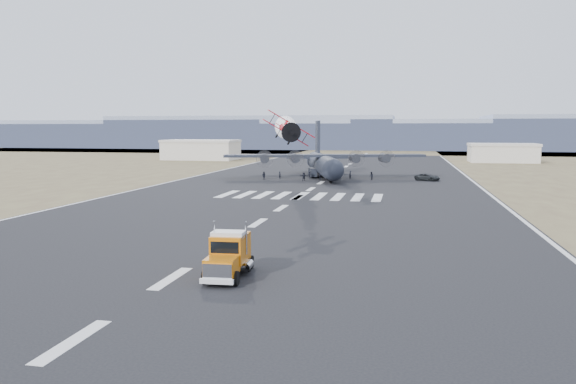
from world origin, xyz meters
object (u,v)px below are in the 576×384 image
(semi_truck, at_px, (229,254))
(support_vehicle, at_px, (427,177))
(crew_c, at_px, (310,175))
(crew_g, at_px, (350,175))
(aerobatic_biplane, at_px, (287,129))
(crew_f, at_px, (304,176))
(crew_a, at_px, (280,175))
(crew_e, at_px, (334,175))
(crew_h, at_px, (371,176))
(hangar_right, at_px, (503,153))
(crew_b, at_px, (264,175))
(hangar_left, at_px, (201,150))
(transport_aircraft, at_px, (323,163))
(crew_d, at_px, (320,176))

(semi_truck, distance_m, support_vehicle, 81.04)
(crew_c, xyz_separation_m, crew_g, (8.34, 1.33, 0.05))
(aerobatic_biplane, height_order, crew_f, aerobatic_biplane)
(semi_truck, height_order, crew_g, semi_truck)
(crew_a, xyz_separation_m, crew_e, (11.22, 1.26, 0.11))
(crew_h, bearing_deg, hangar_right, 121.47)
(crew_a, bearing_deg, crew_e, -68.32)
(crew_b, distance_m, crew_h, 22.21)
(crew_h, bearing_deg, crew_g, -143.04)
(hangar_left, bearing_deg, transport_aircraft, -50.07)
(transport_aircraft, bearing_deg, aerobatic_biplane, -101.33)
(semi_truck, height_order, crew_e, semi_truck)
(crew_c, bearing_deg, semi_truck, -104.99)
(hangar_left, relative_size, crew_d, 13.58)
(aerobatic_biplane, distance_m, transport_aircraft, 54.53)
(crew_h, bearing_deg, crew_b, -114.37)
(hangar_right, height_order, crew_f, hangar_right)
(semi_truck, xyz_separation_m, crew_h, (5.55, 77.85, -0.74))
(crew_b, bearing_deg, hangar_right, -116.25)
(transport_aircraft, distance_m, crew_c, 5.64)
(aerobatic_biplane, height_order, transport_aircraft, aerobatic_biplane)
(crew_e, bearing_deg, crew_h, -19.63)
(crew_d, relative_size, crew_f, 1.04)
(crew_f, bearing_deg, transport_aircraft, -111.90)
(hangar_right, bearing_deg, hangar_left, -177.08)
(crew_c, relative_size, crew_d, 0.89)
(hangar_right, xyz_separation_m, crew_b, (-58.68, -73.29, -2.19))
(hangar_right, xyz_separation_m, crew_a, (-55.60, -71.71, -2.22))
(hangar_right, relative_size, crew_b, 12.55)
(hangar_left, height_order, crew_f, hangar_left)
(support_vehicle, height_order, crew_b, crew_b)
(hangar_right, bearing_deg, crew_b, -128.68)
(hangar_right, distance_m, crew_d, 86.10)
(hangar_right, height_order, support_vehicle, hangar_right)
(crew_f, bearing_deg, hangar_left, -60.87)
(crew_b, bearing_deg, aerobatic_biplane, 119.97)
(crew_c, height_order, crew_g, crew_g)
(aerobatic_biplane, distance_m, crew_a, 50.10)
(support_vehicle, relative_size, crew_a, 3.20)
(crew_c, relative_size, crew_f, 0.92)
(aerobatic_biplane, relative_size, crew_b, 3.70)
(crew_d, xyz_separation_m, crew_g, (5.80, 3.28, -0.05))
(semi_truck, xyz_separation_m, crew_d, (-4.80, 76.41, -0.71))
(hangar_left, relative_size, crew_g, 14.31)
(crew_f, bearing_deg, support_vehicle, -173.15)
(transport_aircraft, relative_size, crew_h, 24.51)
(crew_b, xyz_separation_m, crew_f, (8.69, -1.32, 0.05))
(crew_g, bearing_deg, semi_truck, 5.56)
(crew_c, height_order, crew_e, crew_e)
(hangar_right, distance_m, transport_aircraft, 80.85)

